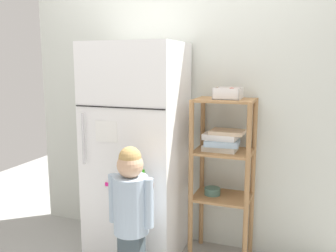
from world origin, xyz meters
TOP-DOWN VIEW (x-y plane):
  - kitchen_wall_back at (0.00, 0.34)m, footprint 2.77×0.03m
  - refrigerator at (-0.28, 0.02)m, footprint 0.71×0.61m
  - child_standing at (-0.10, -0.47)m, footprint 0.32×0.23m
  - pantry_shelf_unit at (0.37, 0.13)m, footprint 0.45×0.35m
  - fruit_bin at (0.41, 0.14)m, footprint 0.19×0.20m

SIDE VIEW (x-z plane):
  - child_standing at x=-0.10m, z-range 0.10..1.08m
  - pantry_shelf_unit at x=0.37m, z-range 0.18..1.42m
  - refrigerator at x=-0.28m, z-range 0.00..1.65m
  - kitchen_wall_back at x=0.00m, z-range 0.00..2.15m
  - fruit_bin at x=0.41m, z-range 1.24..1.32m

